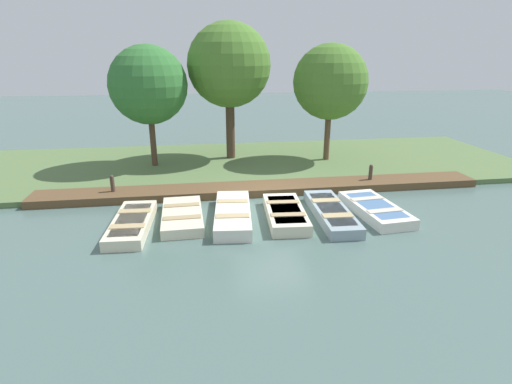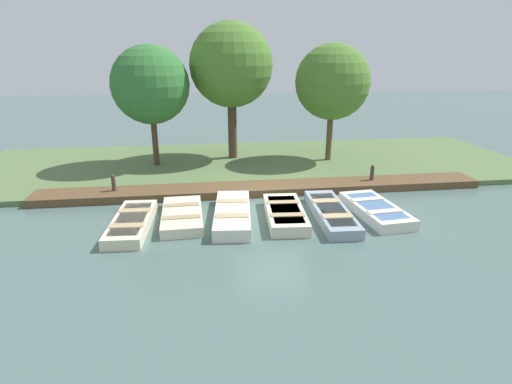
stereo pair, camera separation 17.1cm
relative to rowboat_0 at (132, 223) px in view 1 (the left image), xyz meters
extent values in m
plane|color=#4C6660|center=(-1.24, 4.28, -0.17)|extent=(80.00, 80.00, 0.00)
cube|color=#567042|center=(-6.24, 4.28, -0.07)|extent=(8.00, 24.00, 0.20)
cube|color=brown|center=(-2.61, 4.28, -0.03)|extent=(1.23, 15.95, 0.27)
cube|color=beige|center=(0.00, 0.00, -0.01)|extent=(2.99, 1.16, 0.31)
cube|color=teal|center=(0.00, 0.00, 0.14)|extent=(2.45, 0.91, 0.03)
cube|color=tan|center=(0.56, -0.03, 0.16)|extent=(0.34, 0.94, 0.03)
cube|color=tan|center=(-0.56, 0.03, 0.16)|extent=(0.34, 0.94, 0.03)
cube|color=beige|center=(-0.37, 1.41, -0.02)|extent=(2.69, 1.25, 0.30)
cube|color=#6B7F51|center=(-0.37, 1.41, 0.12)|extent=(2.21, 0.98, 0.02)
cube|color=tan|center=(0.14, 1.43, 0.15)|extent=(0.30, 1.08, 0.03)
cube|color=tan|center=(-0.87, 1.40, 0.15)|extent=(0.30, 1.08, 0.03)
cube|color=silver|center=(-0.21, 2.91, 0.02)|extent=(3.28, 1.34, 0.37)
cube|color=#994C33|center=(-0.21, 2.91, 0.19)|extent=(2.69, 1.06, 0.03)
cube|color=tan|center=(0.39, 2.86, 0.22)|extent=(0.41, 0.98, 0.03)
cube|color=tan|center=(-0.81, 2.97, 0.22)|extent=(0.41, 0.98, 0.03)
cube|color=beige|center=(-0.05, 4.49, 0.00)|extent=(2.82, 1.29, 0.34)
cube|color=beige|center=(-0.05, 4.49, 0.16)|extent=(2.31, 1.01, 0.03)
cube|color=tan|center=(0.47, 4.45, 0.19)|extent=(0.35, 1.03, 0.03)
cube|color=tan|center=(-0.57, 4.52, 0.19)|extent=(0.35, 1.03, 0.03)
cube|color=#8C9EA8|center=(0.05, 5.90, -0.01)|extent=(3.37, 1.10, 0.32)
cube|color=#994C33|center=(0.05, 5.90, 0.14)|extent=(2.76, 0.87, 0.03)
cube|color=tan|center=(0.68, 5.87, 0.16)|extent=(0.37, 0.90, 0.03)
cube|color=tan|center=(-0.58, 5.92, 0.16)|extent=(0.37, 0.90, 0.03)
cube|color=silver|center=(0.00, 7.34, -0.01)|extent=(2.93, 1.44, 0.32)
cube|color=#4C709E|center=(0.00, 7.34, 0.14)|extent=(2.40, 1.13, 0.03)
cube|color=beige|center=(0.53, 7.39, 0.17)|extent=(0.38, 1.12, 0.03)
cube|color=beige|center=(-0.54, 7.29, 0.17)|extent=(0.38, 1.12, 0.03)
cylinder|color=#47382D|center=(-2.68, -0.98, 0.21)|extent=(0.14, 0.14, 0.76)
sphere|color=#47382D|center=(-2.68, -0.98, 0.62)|extent=(0.13, 0.13, 0.13)
cylinder|color=#47382D|center=(-2.68, 8.33, 0.21)|extent=(0.14, 0.14, 0.76)
sphere|color=#47382D|center=(-2.68, 8.33, 0.62)|extent=(0.13, 0.13, 0.13)
cylinder|color=#4C3828|center=(-6.27, 0.11, 1.17)|extent=(0.24, 0.24, 2.68)
sphere|color=#337033|center=(-6.27, 0.11, 3.38)|extent=(3.17, 3.17, 3.17)
cylinder|color=#4C3828|center=(-7.11, 3.48, 1.48)|extent=(0.40, 0.40, 3.30)
sphere|color=#4C7A2D|center=(-7.11, 3.48, 4.12)|extent=(3.60, 3.60, 3.60)
cylinder|color=brown|center=(-6.14, 7.73, 1.20)|extent=(0.26, 0.26, 2.72)
sphere|color=#4C7A2D|center=(-6.14, 7.73, 3.44)|extent=(3.20, 3.20, 3.20)
camera|label=1|loc=(10.87, 1.95, 4.57)|focal=28.00mm
camera|label=2|loc=(10.89, 2.12, 4.57)|focal=28.00mm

